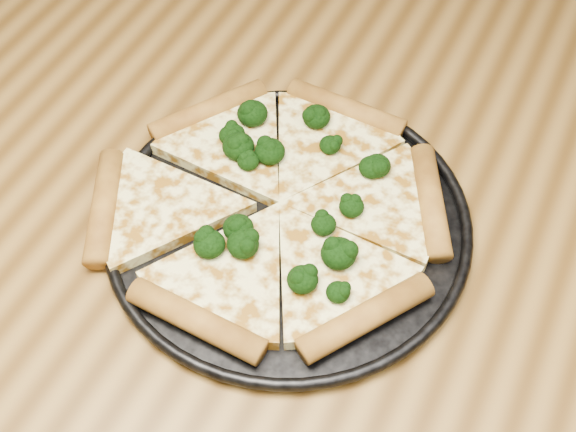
% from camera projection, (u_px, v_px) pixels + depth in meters
% --- Properties ---
extents(dining_table, '(1.20, 0.90, 0.75)m').
position_uv_depth(dining_table, '(319.00, 294.00, 0.76)').
color(dining_table, brown).
rests_on(dining_table, ground).
extents(pizza_pan, '(0.33, 0.33, 0.02)m').
position_uv_depth(pizza_pan, '(288.00, 222.00, 0.69)').
color(pizza_pan, black).
rests_on(pizza_pan, dining_table).
extents(pizza, '(0.34, 0.30, 0.02)m').
position_uv_depth(pizza, '(275.00, 204.00, 0.69)').
color(pizza, '#FBF39A').
rests_on(pizza, pizza_pan).
extents(broccoli_florets, '(0.18, 0.20, 0.02)m').
position_uv_depth(broccoli_florets, '(284.00, 186.00, 0.69)').
color(broccoli_florets, black).
rests_on(broccoli_florets, pizza).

